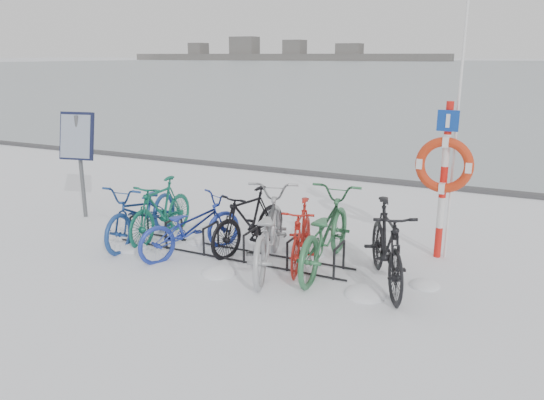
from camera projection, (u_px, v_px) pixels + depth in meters
name	position (u px, v px, depth m)	size (l,w,h in m)	color
ground	(231.00, 254.00, 8.44)	(900.00, 900.00, 0.00)	white
ice_sheet	(516.00, 66.00, 143.33)	(400.00, 298.00, 0.02)	#9CA8B0
quay_edge	(345.00, 177.00, 13.56)	(400.00, 0.25, 0.10)	#3F3F42
bike_rack	(230.00, 244.00, 8.39)	(4.00, 0.48, 0.46)	black
info_board	(78.00, 143.00, 10.01)	(0.72, 0.39, 2.04)	#595B5E
lifebuoy_station	(445.00, 166.00, 7.90)	(0.85, 0.23, 4.40)	red
shoreline	(274.00, 55.00, 284.62)	(180.00, 12.00, 9.50)	#4A4A4A
bike_0	(143.00, 210.00, 8.98)	(0.71, 2.05, 1.07)	navy
bike_1	(161.00, 208.00, 9.10)	(0.50, 1.78, 1.07)	#115B46
bike_2	(191.00, 224.00, 8.37)	(0.64, 1.85, 0.97)	#1F3399
bike_3	(249.00, 218.00, 8.56)	(0.49, 1.73, 1.04)	black
bike_4	(267.00, 229.00, 7.82)	(0.79, 2.27, 1.19)	#9D9FA4
bike_5	(301.00, 232.00, 7.94)	(0.47, 1.66, 1.00)	#AE1E17
bike_6	(324.00, 229.00, 7.81)	(0.78, 2.24, 1.18)	#306B43
bike_7	(387.00, 243.00, 7.22)	(0.56, 1.98, 1.19)	black
snow_drifts	(258.00, 263.00, 8.10)	(5.74, 1.77, 0.20)	white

